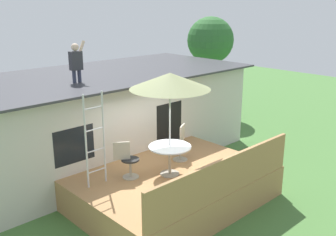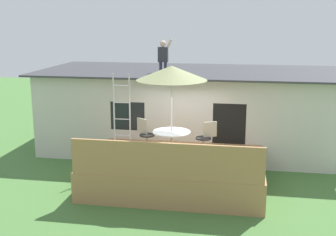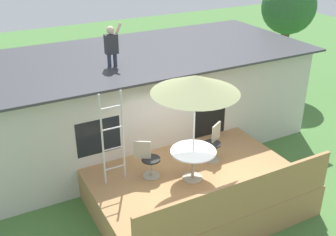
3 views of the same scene
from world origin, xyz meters
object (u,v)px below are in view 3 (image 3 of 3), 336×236
step_ladder (113,138)px  patio_chair_right (213,143)px  patio_umbrella (195,84)px  patio_chair_left (148,159)px  backyard_tree (289,9)px  person_figure (112,43)px  patio_table (193,157)px

step_ladder → patio_chair_right: step_ladder is taller
patio_umbrella → patio_chair_left: size_ratio=2.76×
backyard_tree → person_figure: bearing=-165.8°
step_ladder → backyard_tree: (8.66, 4.06, 1.34)m
patio_chair_left → patio_chair_right: same height
person_figure → patio_chair_right: 3.59m
patio_table → step_ladder: (-1.61, 0.77, 0.51)m
patio_chair_right → backyard_tree: backyard_tree is taller
patio_table → patio_chair_left: patio_chair_left is taller
backyard_tree → patio_chair_right: bearing=-144.9°
patio_table → backyard_tree: 8.74m
step_ladder → patio_chair_left: 1.00m
patio_umbrella → backyard_tree: size_ratio=0.59×
patio_umbrella → step_ladder: patio_umbrella is taller
backyard_tree → patio_table: bearing=-145.6°
person_figure → step_ladder: bearing=-112.5°
patio_umbrella → patio_chair_right: 2.16m
backyard_tree → patio_umbrella: bearing=-145.6°
patio_umbrella → person_figure: bearing=104.5°
patio_umbrella → patio_chair_right: (0.90, 0.51, -1.89)m
patio_chair_right → backyard_tree: (6.15, 4.32, 1.98)m
patio_chair_right → backyard_tree: size_ratio=0.21×
patio_table → patio_umbrella: patio_umbrella is taller
person_figure → patio_chair_left: person_figure is taller
person_figure → backyard_tree: bearing=14.2°
patio_umbrella → step_ladder: size_ratio=1.15×
step_ladder → person_figure: (0.87, 2.10, 1.51)m
step_ladder → patio_chair_left: bearing=-14.4°
patio_chair_right → backyard_tree: 7.77m
person_figure → patio_chair_left: bearing=-93.1°
patio_umbrella → patio_table: bearing=-90.0°
step_ladder → person_figure: person_figure is taller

